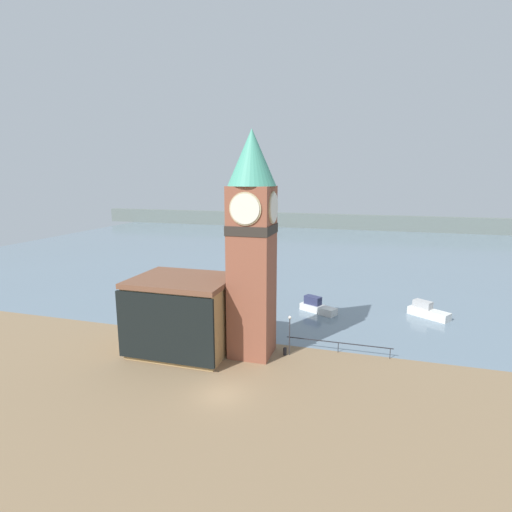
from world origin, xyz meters
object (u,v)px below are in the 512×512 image
mooring_bollard_near (285,351)px  lamp_post (290,328)px  clock_tower (252,240)px  pier_building (183,315)px  boat_near (317,307)px  boat_far (427,311)px

mooring_bollard_near → lamp_post: lamp_post is taller
clock_tower → pier_building: (-6.99, -1.19, -7.74)m
pier_building → lamp_post: bearing=10.3°
mooring_bollard_near → lamp_post: bearing=16.0°
clock_tower → boat_near: 18.65m
pier_building → boat_near: size_ratio=1.92×
mooring_bollard_near → clock_tower: bearing=-169.1°
mooring_bollard_near → boat_far: bearing=46.8°
boat_far → lamp_post: 21.61m
lamp_post → clock_tower: bearing=-168.5°
boat_far → clock_tower: bearing=-103.6°
boat_far → lamp_post: bearing=-98.5°
mooring_bollard_near → boat_near: bearing=84.9°
pier_building → boat_near: bearing=53.9°
boat_near → mooring_bollard_near: (-1.24, -13.89, -0.29)m
boat_near → mooring_bollard_near: size_ratio=6.36×
boat_near → pier_building: bearing=-99.9°
clock_tower → lamp_post: clock_tower is taller
pier_building → mooring_bollard_near: pier_building is taller
pier_building → clock_tower: bearing=9.7°
pier_building → boat_far: (25.19, 17.75, -3.10)m
pier_building → lamp_post: 10.85m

